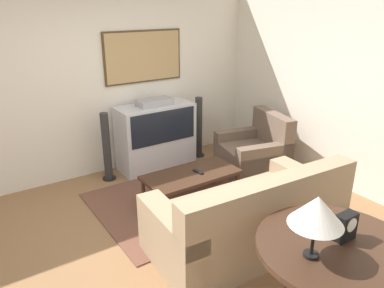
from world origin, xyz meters
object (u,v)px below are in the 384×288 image
(coffee_table, at_px, (191,176))
(console_table, at_px, (337,253))
(speaker_tower_right, at_px, (199,129))
(armchair, at_px, (254,154))
(mantel_clock, at_px, (345,227))
(speaker_tower_left, at_px, (107,149))
(table_lamp, at_px, (317,211))
(couch, at_px, (248,220))
(tv, at_px, (156,136))

(coffee_table, xyz_separation_m, console_table, (-0.18, -2.22, 0.31))
(console_table, bearing_deg, speaker_tower_right, 71.72)
(armchair, height_order, mantel_clock, mantel_clock)
(armchair, xyz_separation_m, console_table, (-1.46, -2.44, 0.38))
(coffee_table, xyz_separation_m, speaker_tower_left, (-0.63, 1.20, 0.11))
(table_lamp, distance_m, mantel_clock, 0.45)
(couch, distance_m, coffee_table, 1.10)
(tv, distance_m, table_lamp, 3.49)
(coffee_table, height_order, console_table, console_table)
(table_lamp, height_order, mantel_clock, table_lamp)
(console_table, distance_m, speaker_tower_left, 3.45)
(coffee_table, xyz_separation_m, table_lamp, (-0.44, -2.18, 0.74))
(coffee_table, bearing_deg, armchair, 10.06)
(mantel_clock, bearing_deg, couch, 87.50)
(table_lamp, bearing_deg, console_table, -6.98)
(console_table, relative_size, speaker_tower_right, 1.20)
(speaker_tower_left, bearing_deg, coffee_table, -62.48)
(coffee_table, bearing_deg, table_lamp, -101.45)
(couch, relative_size, console_table, 1.71)
(tv, height_order, speaker_tower_right, tv)
(tv, bearing_deg, mantel_clock, -93.94)
(armchair, xyz_separation_m, speaker_tower_right, (-0.33, 0.98, 0.18))
(coffee_table, relative_size, mantel_clock, 5.56)
(couch, height_order, mantel_clock, mantel_clock)
(armchair, xyz_separation_m, speaker_tower_left, (-1.91, 0.98, 0.18))
(couch, height_order, speaker_tower_left, speaker_tower_left)
(table_lamp, xyz_separation_m, speaker_tower_left, (-0.18, 3.39, -0.63))
(armchair, relative_size, mantel_clock, 4.93)
(armchair, distance_m, coffee_table, 1.30)
(speaker_tower_left, bearing_deg, speaker_tower_right, 0.00)
(coffee_table, relative_size, console_table, 1.01)
(tv, bearing_deg, armchair, -41.15)
(coffee_table, distance_m, speaker_tower_left, 1.36)
(console_table, xyz_separation_m, speaker_tower_right, (1.13, 3.42, -0.21))
(armchair, bearing_deg, couch, -31.34)
(coffee_table, height_order, speaker_tower_left, speaker_tower_left)
(armchair, distance_m, table_lamp, 3.07)
(coffee_table, relative_size, table_lamp, 2.52)
(coffee_table, bearing_deg, speaker_tower_left, 117.52)
(speaker_tower_left, bearing_deg, armchair, -27.09)
(couch, bearing_deg, console_table, 85.36)
(mantel_clock, relative_size, speaker_tower_right, 0.22)
(coffee_table, distance_m, speaker_tower_right, 1.53)
(couch, relative_size, speaker_tower_left, 2.05)
(console_table, distance_m, table_lamp, 0.50)
(mantel_clock, xyz_separation_m, speaker_tower_left, (-0.55, 3.39, -0.38))
(speaker_tower_right, bearing_deg, tv, 179.76)
(armchair, distance_m, mantel_clock, 2.82)
(mantel_clock, distance_m, speaker_tower_right, 3.56)
(tv, xyz_separation_m, speaker_tower_right, (0.79, -0.00, -0.04))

